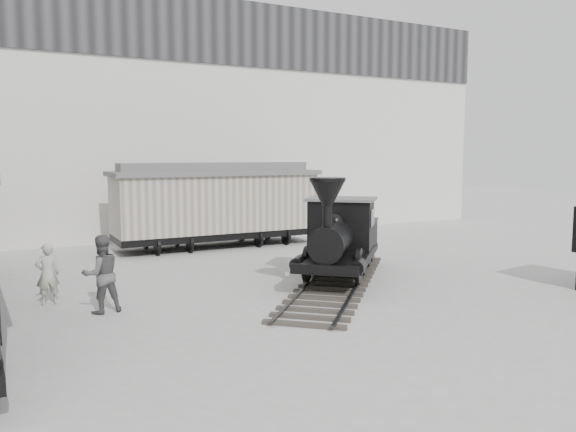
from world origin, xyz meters
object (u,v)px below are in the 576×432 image
locomotive (339,243)px  boxcar (217,203)px  visitor_a (48,274)px  visitor_b (101,274)px

locomotive → boxcar: (-1.14, 7.65, 0.68)m
locomotive → boxcar: bearing=140.4°
boxcar → visitor_a: boxcar is taller
boxcar → visitor_a: (-7.06, -6.61, -1.04)m
visitor_a → visitor_b: 1.80m
locomotive → visitor_b: bearing=-135.1°
locomotive → visitor_a: (-8.20, 1.04, -0.36)m
locomotive → visitor_a: size_ratio=4.94×
boxcar → visitor_b: boxcar is taller
visitor_b → visitor_a: bearing=-60.8°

